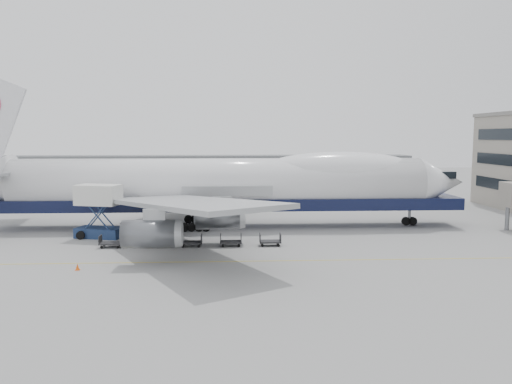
{
  "coord_description": "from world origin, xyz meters",
  "views": [
    {
      "loc": [
        1.47,
        -51.96,
        11.78
      ],
      "look_at": [
        4.38,
        6.0,
        5.22
      ],
      "focal_mm": 35.0,
      "sensor_mm": 36.0,
      "label": 1
    }
  ],
  "objects": [
    {
      "name": "dolly_0",
      "position": [
        -11.29,
        0.59,
        0.53
      ],
      "size": [
        2.3,
        1.35,
        1.3
      ],
      "color": "#2D2D30",
      "rests_on": "ground"
    },
    {
      "name": "dolly_2",
      "position": [
        -2.83,
        0.59,
        0.53
      ],
      "size": [
        2.3,
        1.35,
        1.3
      ],
      "color": "#2D2D30",
      "rests_on": "ground"
    },
    {
      "name": "dolly_1",
      "position": [
        -7.06,
        0.59,
        0.53
      ],
      "size": [
        2.3,
        1.35,
        1.3
      ],
      "color": "#2D2D30",
      "rests_on": "ground"
    },
    {
      "name": "dolly_4",
      "position": [
        5.64,
        0.59,
        0.53
      ],
      "size": [
        2.3,
        1.35,
        1.3
      ],
      "color": "#2D2D30",
      "rests_on": "ground"
    },
    {
      "name": "hangar",
      "position": [
        -10.0,
        70.0,
        3.5
      ],
      "size": [
        110.0,
        8.0,
        7.0
      ],
      "primitive_type": "cube",
      "color": "slate",
      "rests_on": "ground"
    },
    {
      "name": "apron_line",
      "position": [
        0.0,
        -6.0,
        0.01
      ],
      "size": [
        60.0,
        0.15,
        0.01
      ],
      "primitive_type": "cube",
      "color": "gold",
      "rests_on": "ground"
    },
    {
      "name": "traffic_cone",
      "position": [
        -12.11,
        -8.34,
        0.28
      ],
      "size": [
        0.4,
        0.4,
        0.58
      ],
      "rotation": [
        0.0,
        0.0,
        0.17
      ],
      "color": "#EF550C",
      "rests_on": "ground"
    },
    {
      "name": "dolly_3",
      "position": [
        1.41,
        0.59,
        0.53
      ],
      "size": [
        2.3,
        1.35,
        1.3
      ],
      "color": "#2D2D30",
      "rests_on": "ground"
    },
    {
      "name": "airliner",
      "position": [
        0.64,
        12.0,
        5.62
      ],
      "size": [
        67.0,
        55.3,
        19.98
      ],
      "color": "white",
      "rests_on": "ground"
    },
    {
      "name": "catering_truck",
      "position": [
        -13.85,
        6.0,
        3.45
      ],
      "size": [
        5.75,
        4.56,
        6.16
      ],
      "rotation": [
        0.0,
        0.0,
        -0.25
      ],
      "color": "navy",
      "rests_on": "ground"
    },
    {
      "name": "ground",
      "position": [
        0.0,
        0.0,
        0.0
      ],
      "size": [
        260.0,
        260.0,
        0.0
      ],
      "primitive_type": "plane",
      "color": "gray",
      "rests_on": "ground"
    }
  ]
}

